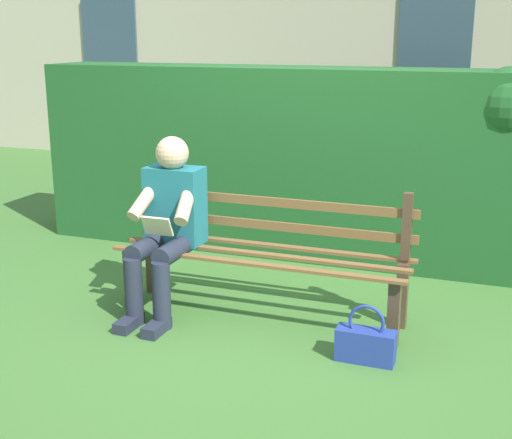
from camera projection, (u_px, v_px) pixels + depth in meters
name	position (u px, v px, depth m)	size (l,w,h in m)	color
ground	(261.00, 316.00, 4.63)	(60.00, 60.00, 0.00)	#3D6B2D
park_bench	(265.00, 252.00, 4.58)	(1.95, 0.47, 0.88)	#4C3828
person_seated	(167.00, 222.00, 4.59)	(0.44, 0.73, 1.17)	#1E6672
hedge_backdrop	(321.00, 160.00, 5.73)	(4.86, 0.68, 1.60)	#1E5123
handbag	(366.00, 343.00, 3.97)	(0.34, 0.13, 0.35)	navy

